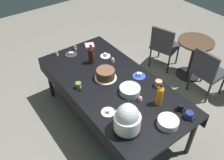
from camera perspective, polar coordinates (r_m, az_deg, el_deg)
ground at (r=3.62m, az=-0.00°, el=-9.73°), size 9.00×9.00×0.00m
potluck_table at (r=3.12m, az=-0.00°, el=-1.57°), size 2.20×1.10×0.75m
frosted_layer_cake at (r=3.11m, az=-1.56°, el=1.39°), size 0.30×0.30×0.14m
slow_cooker at (r=2.44m, az=3.70°, el=-9.45°), size 0.29×0.29×0.35m
glass_salad_bowl at (r=2.93m, az=4.32°, el=-2.42°), size 0.26×0.26×0.08m
ceramic_snack_bowl at (r=2.64m, az=13.28°, el=-9.84°), size 0.23×0.23×0.08m
dessert_plate_charcoal at (r=3.65m, az=-9.77°, el=6.17°), size 0.18×0.18×0.04m
dessert_plate_white at (r=3.56m, az=-1.59°, el=5.87°), size 0.15×0.15×0.05m
dessert_plate_cream at (r=2.71m, az=-0.97°, el=-7.63°), size 0.16×0.16×0.05m
dessert_plate_cobalt at (r=3.20m, az=6.52°, el=1.08°), size 0.17×0.17×0.06m
cupcake_rose at (r=3.43m, az=0.16°, el=4.86°), size 0.05×0.05×0.07m
cupcake_vanilla at (r=3.66m, az=-13.14°, el=6.22°), size 0.05×0.05×0.07m
cupcake_cocoa at (r=3.75m, az=-8.87°, el=7.67°), size 0.05×0.05×0.07m
cupcake_mint at (r=2.84m, az=6.78°, el=-4.47°), size 0.05×0.05×0.07m
soda_bottle_orange_juice at (r=2.77m, az=11.41°, el=-3.55°), size 0.08×0.08×0.30m
soda_bottle_cola at (r=3.37m, az=-5.02°, el=6.06°), size 0.08×0.08×0.29m
coffee_mug_black at (r=2.82m, az=16.15°, el=-6.37°), size 0.11×0.07×0.08m
coffee_mug_olive at (r=3.01m, az=-8.03°, el=-1.34°), size 0.11×0.08×0.09m
coffee_mug_tan at (r=3.06m, az=11.12°, el=-0.84°), size 0.13×0.09×0.08m
coffee_mug_navy at (r=2.76m, az=18.03°, el=-8.06°), size 0.13×0.09×0.08m
paper_napkin_stack at (r=3.81m, az=-5.40°, el=8.28°), size 0.18×0.18×0.02m
maroon_chair_left at (r=4.43m, az=12.42°, el=8.29°), size 0.55×0.55×0.85m
maroon_chair_right at (r=4.00m, az=21.90°, el=2.24°), size 0.44×0.44×0.85m
round_cafe_table at (r=4.35m, az=18.98°, el=6.35°), size 0.60×0.60×0.72m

